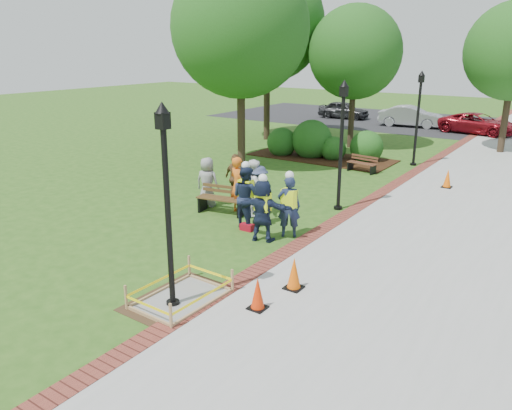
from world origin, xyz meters
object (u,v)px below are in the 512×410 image
Objects in this scene: wet_concrete_pad at (181,291)px; cone_front at (258,294)px; lamp_near at (167,193)px; hivis_worker_b at (289,205)px; bench_near at (222,205)px; hivis_worker_a at (263,208)px; hivis_worker_c at (246,195)px.

cone_front is at bearing 21.37° from wet_concrete_pad.
hivis_worker_b is (-0.07, 4.86, -1.52)m from lamp_near.
lamp_near is at bearing -61.40° from bench_near.
wet_concrete_pad is 4.02m from hivis_worker_a.
hivis_worker_b is 0.95× the size of hivis_worker_c.
hivis_worker_c is at bearing 108.79° from wet_concrete_pad.
wet_concrete_pad is 1.20× the size of hivis_worker_b.
bench_near is 0.40× the size of lamp_near.
cone_front is at bearing -67.57° from hivis_worker_b.
cone_front is at bearing -51.69° from hivis_worker_c.
wet_concrete_pad is 4.90m from hivis_worker_c.
bench_near is 6.57m from lamp_near.
wet_concrete_pad is 1.15× the size of hivis_worker_c.
hivis_worker_b is at bearing 90.82° from lamp_near.
hivis_worker_b reaches higher than cone_front.
lamp_near reaches higher than hivis_worker_a.
cone_front is 2.79m from lamp_near.
cone_front is 0.35× the size of hivis_worker_c.
lamp_near reaches higher than cone_front.
lamp_near is 5.09m from hivis_worker_b.
hivis_worker_c is (-1.56, 4.58, 0.77)m from wet_concrete_pad.
wet_concrete_pad is 1.36× the size of bench_near.
bench_near is 0.89× the size of hivis_worker_a.
hivis_worker_b is 1.49m from hivis_worker_c.
hivis_worker_c reaches higher than cone_front.
hivis_worker_b is (2.89, -0.57, 0.68)m from bench_near.
wet_concrete_pad is 2.26m from lamp_near.
lamp_near is (-1.58, -0.88, 2.13)m from cone_front.
hivis_worker_a is (-0.51, 3.92, 0.72)m from wet_concrete_pad.
hivis_worker_b reaches higher than bench_near.
wet_concrete_pad is 4.66m from hivis_worker_b.
hivis_worker_c is at bearing 147.85° from hivis_worker_a.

